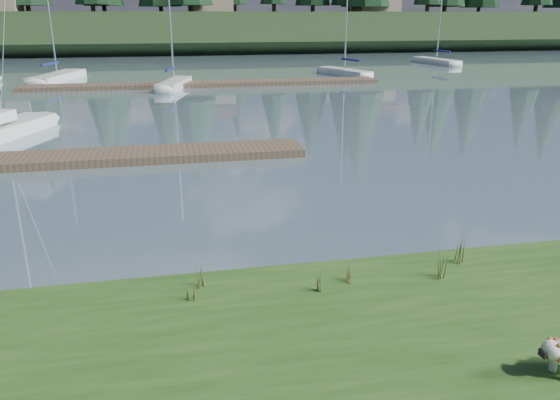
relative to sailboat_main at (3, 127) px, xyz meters
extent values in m
plane|color=slate|center=(7.96, 15.85, -0.42)|extent=(200.00, 200.00, 0.00)
cube|color=#1E2F17|center=(7.96, 58.85, 2.08)|extent=(200.00, 20.00, 5.00)
cylinder|color=silver|center=(12.09, -19.73, 0.04)|extent=(0.11, 0.11, 0.22)
ellipsoid|color=silver|center=(11.89, -19.86, 0.38)|extent=(0.27, 0.28, 0.25)
cube|color=black|center=(11.78, -19.87, 0.33)|extent=(0.09, 0.13, 0.10)
ellipsoid|color=white|center=(1.04, 2.76, -0.20)|extent=(2.12, 2.34, 0.70)
cube|color=#4C3D2C|center=(3.96, -5.15, -0.27)|extent=(16.00, 2.00, 0.30)
cube|color=#4C3D2C|center=(9.96, 15.85, -0.27)|extent=(26.00, 2.20, 0.30)
cube|color=white|center=(-1.39, 21.79, -0.20)|extent=(3.52, 7.74, 0.70)
ellipsoid|color=white|center=(-0.46, 25.46, -0.20)|extent=(2.10, 2.40, 0.70)
cube|color=navy|center=(-1.64, 20.80, 0.98)|extent=(0.93, 2.96, 0.20)
cube|color=white|center=(7.63, 15.02, -0.20)|extent=(2.80, 6.02, 0.70)
ellipsoid|color=white|center=(8.39, 17.86, -0.20)|extent=(1.65, 1.88, 0.70)
cylinder|color=silver|center=(7.63, 15.02, 4.99)|extent=(0.12, 0.12, 9.24)
cube|color=navy|center=(7.43, 14.25, 0.98)|extent=(0.79, 2.31, 0.20)
cube|color=white|center=(22.17, 20.44, -0.20)|extent=(3.27, 6.19, 0.70)
ellipsoid|color=white|center=(21.19, 23.31, -0.20)|extent=(1.79, 2.00, 0.70)
cylinder|color=silver|center=(22.17, 20.44, 5.06)|extent=(0.12, 0.12, 9.36)
cube|color=navy|center=(22.44, 19.66, 0.98)|extent=(0.97, 2.35, 0.20)
cube|color=white|center=(35.28, 29.43, -0.20)|extent=(2.38, 6.94, 0.70)
ellipsoid|color=white|center=(34.85, 32.80, -0.20)|extent=(1.70, 2.03, 0.70)
cylinder|color=silver|center=(35.28, 29.43, 5.45)|extent=(0.12, 0.12, 10.14)
cube|color=navy|center=(35.39, 28.51, 0.98)|extent=(0.54, 2.71, 0.20)
cone|color=#475B23|center=(7.39, -16.25, 0.17)|extent=(0.03, 0.03, 0.48)
cone|color=brown|center=(7.50, -16.32, 0.12)|extent=(0.03, 0.03, 0.39)
cone|color=#475B23|center=(7.45, -16.22, 0.19)|extent=(0.03, 0.03, 0.53)
cone|color=brown|center=(7.53, -16.28, 0.10)|extent=(0.03, 0.03, 0.34)
cone|color=#475B23|center=(7.41, -16.33, 0.14)|extent=(0.03, 0.03, 0.43)
cone|color=#475B23|center=(9.39, -16.78, 0.15)|extent=(0.03, 0.03, 0.44)
cone|color=brown|center=(9.50, -16.85, 0.10)|extent=(0.03, 0.03, 0.35)
cone|color=#475B23|center=(9.45, -16.75, 0.17)|extent=(0.03, 0.03, 0.49)
cone|color=brown|center=(9.53, -16.81, 0.08)|extent=(0.03, 0.03, 0.31)
cone|color=#475B23|center=(9.41, -16.86, 0.13)|extent=(0.03, 0.03, 0.40)
cone|color=#475B23|center=(11.81, -16.76, 0.21)|extent=(0.03, 0.03, 0.56)
cone|color=brown|center=(11.92, -16.83, 0.15)|extent=(0.03, 0.03, 0.45)
cone|color=#475B23|center=(11.87, -16.73, 0.23)|extent=(0.03, 0.03, 0.61)
cone|color=brown|center=(11.95, -16.79, 0.12)|extent=(0.03, 0.03, 0.39)
cone|color=#475B23|center=(11.83, -16.84, 0.18)|extent=(0.03, 0.03, 0.50)
cone|color=#475B23|center=(7.19, -16.71, 0.14)|extent=(0.03, 0.03, 0.42)
cone|color=brown|center=(7.30, -16.78, 0.09)|extent=(0.03, 0.03, 0.33)
cone|color=#475B23|center=(7.25, -16.68, 0.16)|extent=(0.03, 0.03, 0.46)
cone|color=brown|center=(7.33, -16.74, 0.07)|extent=(0.03, 0.03, 0.29)
cone|color=#475B23|center=(7.21, -16.79, 0.11)|extent=(0.03, 0.03, 0.37)
cone|color=#475B23|center=(10.06, -16.58, 0.13)|extent=(0.03, 0.03, 0.40)
cone|color=brown|center=(10.17, -16.65, 0.09)|extent=(0.03, 0.03, 0.32)
cone|color=#475B23|center=(10.12, -16.55, 0.15)|extent=(0.03, 0.03, 0.44)
cone|color=brown|center=(10.20, -16.61, 0.07)|extent=(0.03, 0.03, 0.28)
cone|color=#475B23|center=(10.08, -16.66, 0.11)|extent=(0.03, 0.03, 0.36)
cone|color=#475B23|center=(12.57, -16.24, 0.23)|extent=(0.03, 0.03, 0.61)
cone|color=brown|center=(12.68, -16.31, 0.17)|extent=(0.03, 0.03, 0.49)
cone|color=#475B23|center=(12.63, -16.21, 0.26)|extent=(0.03, 0.03, 0.67)
cone|color=brown|center=(12.71, -16.27, 0.14)|extent=(0.03, 0.03, 0.43)
cone|color=#475B23|center=(12.59, -16.32, 0.20)|extent=(0.03, 0.03, 0.55)
cube|color=#33281C|center=(7.96, -15.75, -0.35)|extent=(60.00, 0.50, 0.14)
cylinder|color=#382619|center=(-2.04, 57.85, 5.48)|extent=(0.60, 0.60, 1.80)
cylinder|color=#382619|center=(10.96, 51.85, 5.48)|extent=(0.60, 0.60, 1.80)
cylinder|color=#382619|center=(22.96, 55.85, 5.48)|extent=(0.60, 0.60, 1.80)
cylinder|color=#382619|center=(35.96, 53.85, 5.48)|extent=(0.60, 0.60, 1.80)
cylinder|color=#382619|center=(49.96, 56.85, 5.48)|extent=(0.60, 0.60, 1.80)
cylinder|color=#382619|center=(62.96, 52.85, 5.48)|extent=(0.60, 0.60, 1.80)
cube|color=gray|center=(13.96, 56.85, 5.98)|extent=(6.00, 5.00, 2.80)
cube|color=gray|center=(37.96, 54.85, 5.98)|extent=(6.00, 5.00, 2.80)
camera|label=1|loc=(7.03, -25.28, 4.67)|focal=35.00mm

